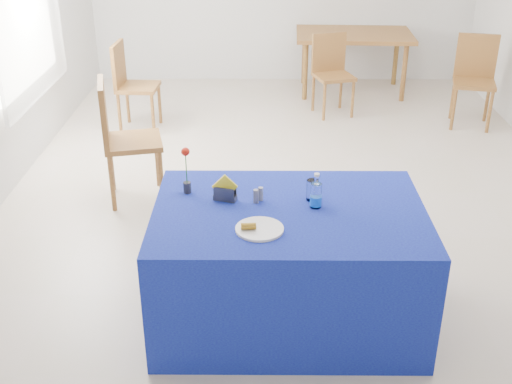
% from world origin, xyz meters
% --- Properties ---
extents(floor, '(7.00, 7.00, 0.00)m').
position_xyz_m(floor, '(0.00, 0.00, 0.00)').
color(floor, beige).
rests_on(floor, ground).
extents(plate, '(0.27, 0.27, 0.01)m').
position_xyz_m(plate, '(-0.30, -2.00, 0.77)').
color(plate, silver).
rests_on(plate, blue_table).
extents(drinking_glass, '(0.07, 0.07, 0.13)m').
position_xyz_m(drinking_glass, '(0.01, -1.63, 0.82)').
color(drinking_glass, white).
rests_on(drinking_glass, blue_table).
extents(salt_shaker, '(0.03, 0.03, 0.08)m').
position_xyz_m(salt_shaker, '(-0.30, -1.64, 0.80)').
color(salt_shaker, slate).
rests_on(salt_shaker, blue_table).
extents(pepper_shaker, '(0.03, 0.03, 0.08)m').
position_xyz_m(pepper_shaker, '(-0.32, -1.67, 0.80)').
color(pepper_shaker, slate).
rests_on(pepper_shaker, blue_table).
extents(blue_table, '(1.60, 1.10, 0.76)m').
position_xyz_m(blue_table, '(-0.13, -1.76, 0.38)').
color(blue_table, navy).
rests_on(blue_table, floor).
extents(water_bottle, '(0.07, 0.07, 0.21)m').
position_xyz_m(water_bottle, '(0.03, -1.72, 0.83)').
color(water_bottle, white).
rests_on(water_bottle, blue_table).
extents(napkin_holder, '(0.15, 0.09, 0.17)m').
position_xyz_m(napkin_holder, '(-0.51, -1.64, 0.81)').
color(napkin_holder, '#38383D').
rests_on(napkin_holder, blue_table).
extents(rose_vase, '(0.05, 0.05, 0.30)m').
position_xyz_m(rose_vase, '(-0.75, -1.54, 0.91)').
color(rose_vase, '#242429').
rests_on(rose_vase, blue_table).
extents(oak_table, '(1.47, 0.98, 0.76)m').
position_xyz_m(oak_table, '(0.87, 2.94, 0.68)').
color(oak_table, olive).
rests_on(oak_table, floor).
extents(chair_bg_left, '(0.50, 0.50, 0.91)m').
position_xyz_m(chair_bg_left, '(0.52, 2.15, 0.52)').
color(chair_bg_left, olive).
rests_on(chair_bg_left, floor).
extents(chair_bg_right, '(0.53, 0.53, 0.98)m').
position_xyz_m(chair_bg_right, '(2.04, 1.79, 0.56)').
color(chair_bg_right, olive).
rests_on(chair_bg_right, floor).
extents(chair_win_a, '(0.56, 0.56, 1.05)m').
position_xyz_m(chair_win_a, '(-1.45, -0.13, 0.60)').
color(chair_win_a, olive).
rests_on(chair_win_a, floor).
extents(chair_win_b, '(0.44, 0.44, 0.94)m').
position_xyz_m(chair_win_b, '(-1.70, 1.59, 0.55)').
color(chair_win_b, olive).
rests_on(chair_win_b, floor).
extents(banana_pieces, '(0.09, 0.04, 0.04)m').
position_xyz_m(banana_pieces, '(-0.36, -2.02, 0.79)').
color(banana_pieces, gold).
rests_on(banana_pieces, plate).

